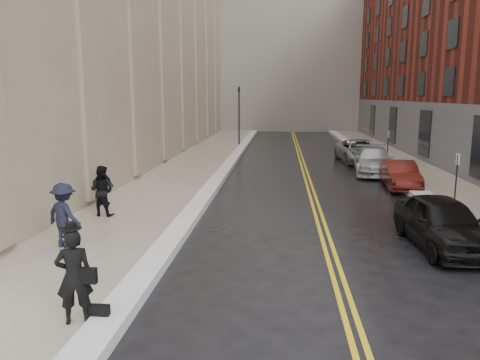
% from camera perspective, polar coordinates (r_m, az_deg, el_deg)
% --- Properties ---
extents(ground, '(160.00, 160.00, 0.00)m').
position_cam_1_polar(ground, '(11.58, -0.54, -12.23)').
color(ground, black).
rests_on(ground, ground).
extents(sidewalk_left, '(4.00, 64.00, 0.15)m').
position_cam_1_polar(sidewalk_left, '(27.56, -6.66, 1.10)').
color(sidewalk_left, gray).
rests_on(sidewalk_left, ground).
extents(sidewalk_right, '(3.00, 64.00, 0.15)m').
position_cam_1_polar(sidewalk_right, '(28.15, 21.36, 0.65)').
color(sidewalk_right, gray).
rests_on(sidewalk_right, ground).
extents(lane_stripe_a, '(0.12, 64.00, 0.01)m').
position_cam_1_polar(lane_stripe_a, '(27.04, 7.78, 0.74)').
color(lane_stripe_a, gold).
rests_on(lane_stripe_a, ground).
extents(lane_stripe_b, '(0.12, 64.00, 0.01)m').
position_cam_1_polar(lane_stripe_b, '(27.06, 8.28, 0.73)').
color(lane_stripe_b, gold).
rests_on(lane_stripe_b, ground).
extents(snow_ridge_left, '(0.70, 60.80, 0.26)m').
position_cam_1_polar(snow_ridge_left, '(27.18, -1.91, 1.15)').
color(snow_ridge_left, white).
rests_on(snow_ridge_left, ground).
extents(snow_ridge_right, '(0.85, 60.80, 0.30)m').
position_cam_1_polar(snow_ridge_right, '(27.67, 17.70, 0.87)').
color(snow_ridge_right, white).
rests_on(snow_ridge_right, ground).
extents(traffic_signal, '(0.18, 0.15, 5.20)m').
position_cam_1_polar(traffic_signal, '(40.83, -0.12, 8.36)').
color(traffic_signal, black).
rests_on(traffic_signal, ground).
extents(parking_sign_near, '(0.06, 0.35, 2.23)m').
position_cam_1_polar(parking_sign_near, '(20.10, 24.89, 0.51)').
color(parking_sign_near, black).
rests_on(parking_sign_near, ground).
extents(parking_sign_far, '(0.06, 0.35, 2.23)m').
position_cam_1_polar(parking_sign_far, '(31.55, 17.58, 4.19)').
color(parking_sign_far, black).
rests_on(parking_sign_far, ground).
extents(car_black, '(2.11, 4.59, 1.52)m').
position_cam_1_polar(car_black, '(14.97, 23.44, -4.79)').
color(car_black, black).
rests_on(car_black, ground).
extents(car_maroon, '(1.59, 4.07, 1.32)m').
position_cam_1_polar(car_maroon, '(23.80, 18.94, 0.59)').
color(car_maroon, '#4D130D').
rests_on(car_maroon, ground).
extents(car_silver_near, '(2.69, 5.37, 1.50)m').
position_cam_1_polar(car_silver_near, '(27.91, 15.98, 2.28)').
color(car_silver_near, '#ABADB3').
rests_on(car_silver_near, ground).
extents(car_silver_far, '(3.00, 5.70, 1.53)m').
position_cam_1_polar(car_silver_far, '(32.26, 14.41, 3.41)').
color(car_silver_far, gray).
rests_on(car_silver_far, ground).
extents(pedestrian_main, '(0.78, 0.64, 1.85)m').
position_cam_1_polar(pedestrian_main, '(9.50, -19.58, -11.02)').
color(pedestrian_main, black).
rests_on(pedestrian_main, sidewalk_left).
extents(pedestrian_a, '(0.99, 0.82, 1.82)m').
position_cam_1_polar(pedestrian_a, '(17.50, -16.49, -1.26)').
color(pedestrian_a, black).
rests_on(pedestrian_a, sidewalk_left).
extents(pedestrian_b, '(1.38, 1.11, 1.86)m').
position_cam_1_polar(pedestrian_b, '(14.21, -20.64, -4.05)').
color(pedestrian_b, black).
rests_on(pedestrian_b, sidewalk_left).
extents(pedestrian_c, '(0.99, 0.66, 1.57)m').
position_cam_1_polar(pedestrian_c, '(19.19, -16.30, -0.65)').
color(pedestrian_c, black).
rests_on(pedestrian_c, sidewalk_left).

